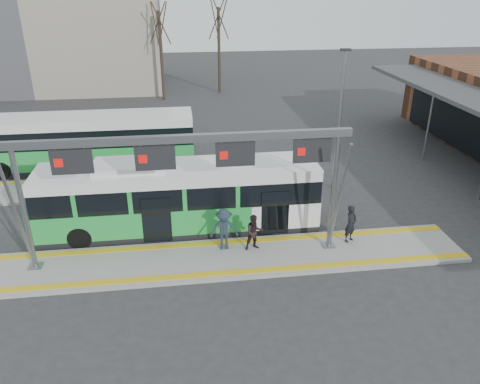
{
  "coord_description": "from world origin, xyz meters",
  "views": [
    {
      "loc": [
        -0.55,
        -16.26,
        10.57
      ],
      "look_at": [
        2.04,
        3.0,
        1.66
      ],
      "focal_mm": 35.0,
      "sensor_mm": 36.0,
      "label": 1
    }
  ],
  "objects_px": {
    "gantry": "(187,162)",
    "passenger_c": "(224,229)",
    "hero_bus": "(179,198)",
    "passenger_b": "(254,232)",
    "passenger_a": "(351,224)"
  },
  "relations": [
    {
      "from": "gantry",
      "to": "passenger_b",
      "type": "height_order",
      "value": "gantry"
    },
    {
      "from": "gantry",
      "to": "hero_bus",
      "type": "xyz_separation_m",
      "value": [
        -0.39,
        2.68,
        -2.75
      ]
    },
    {
      "from": "hero_bus",
      "to": "passenger_b",
      "type": "relative_size",
      "value": 7.86
    },
    {
      "from": "gantry",
      "to": "passenger_b",
      "type": "relative_size",
      "value": 8.27
    },
    {
      "from": "gantry",
      "to": "passenger_c",
      "type": "distance_m",
      "value": 3.55
    },
    {
      "from": "hero_bus",
      "to": "passenger_b",
      "type": "height_order",
      "value": "hero_bus"
    },
    {
      "from": "passenger_a",
      "to": "passenger_c",
      "type": "xyz_separation_m",
      "value": [
        -5.46,
        0.08,
        0.08
      ]
    },
    {
      "from": "hero_bus",
      "to": "passenger_b",
      "type": "xyz_separation_m",
      "value": [
        3.04,
        -2.45,
        -0.62
      ]
    },
    {
      "from": "gantry",
      "to": "passenger_c",
      "type": "height_order",
      "value": "gantry"
    },
    {
      "from": "passenger_c",
      "to": "passenger_b",
      "type": "bearing_deg",
      "value": -5.9
    },
    {
      "from": "passenger_c",
      "to": "hero_bus",
      "type": "bearing_deg",
      "value": 131.78
    },
    {
      "from": "hero_bus",
      "to": "passenger_c",
      "type": "xyz_separation_m",
      "value": [
        1.79,
        -2.25,
        -0.48
      ]
    },
    {
      "from": "hero_bus",
      "to": "passenger_a",
      "type": "bearing_deg",
      "value": -17.76
    },
    {
      "from": "passenger_b",
      "to": "passenger_c",
      "type": "distance_m",
      "value": 1.27
    },
    {
      "from": "passenger_c",
      "to": "passenger_a",
      "type": "bearing_deg",
      "value": 2.32
    }
  ]
}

